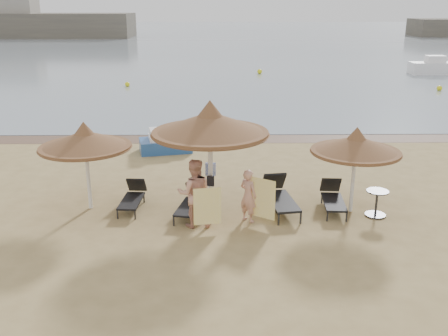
# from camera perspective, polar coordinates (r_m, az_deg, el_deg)

# --- Properties ---
(ground) EXTENTS (160.00, 160.00, 0.00)m
(ground) POSITION_cam_1_polar(r_m,az_deg,el_deg) (13.24, -0.06, -7.19)
(ground) COLOR tan
(ground) RESTS_ON ground
(sea) EXTENTS (200.00, 140.00, 0.03)m
(sea) POSITION_cam_1_polar(r_m,az_deg,el_deg) (92.12, -0.66, 14.82)
(sea) COLOR slate
(sea) RESTS_ON ground
(wet_sand_strip) EXTENTS (200.00, 1.60, 0.01)m
(wet_sand_strip) POSITION_cam_1_polar(r_m,az_deg,el_deg) (22.10, -0.35, 3.40)
(wet_sand_strip) COLOR brown
(wet_sand_strip) RESTS_ON ground
(far_shore) EXTENTS (150.00, 54.80, 12.00)m
(far_shore) POSITION_cam_1_polar(r_m,az_deg,el_deg) (93.22, -16.93, 15.89)
(far_shore) COLOR #645B4A
(far_shore) RESTS_ON ground
(palapa_left) EXTENTS (2.61, 2.61, 2.59)m
(palapa_left) POSITION_cam_1_polar(r_m,az_deg,el_deg) (14.51, -15.62, 3.10)
(palapa_left) COLOR white
(palapa_left) RESTS_ON ground
(palapa_center) EXTENTS (3.27, 3.27, 3.24)m
(palapa_center) POSITION_cam_1_polar(r_m,az_deg,el_deg) (13.61, -1.60, 5.05)
(palapa_center) COLOR white
(palapa_center) RESTS_ON ground
(palapa_right) EXTENTS (2.51, 2.51, 2.49)m
(palapa_right) POSITION_cam_1_polar(r_m,az_deg,el_deg) (14.25, 14.85, 2.58)
(palapa_right) COLOR white
(palapa_right) RESTS_ON ground
(lounger_far_left) EXTENTS (0.64, 1.67, 0.74)m
(lounger_far_left) POSITION_cam_1_polar(r_m,az_deg,el_deg) (14.85, -10.37, -3.19)
(lounger_far_left) COLOR #2B2B2E
(lounger_far_left) RESTS_ON ground
(lounger_near_left) EXTENTS (0.92, 1.80, 0.77)m
(lounger_near_left) POSITION_cam_1_polar(r_m,az_deg,el_deg) (14.19, -3.71, -3.88)
(lounger_near_left) COLOR #2B2B2E
(lounger_near_left) RESTS_ON ground
(lounger_near_right) EXTENTS (0.97, 2.13, 0.92)m
(lounger_near_right) POSITION_cam_1_polar(r_m,az_deg,el_deg) (14.54, 6.33, -3.13)
(lounger_near_right) COLOR #2B2B2E
(lounger_near_right) RESTS_ON ground
(lounger_far_right) EXTENTS (0.72, 1.78, 0.78)m
(lounger_far_right) POSITION_cam_1_polar(r_m,az_deg,el_deg) (14.84, 12.33, -3.27)
(lounger_far_right) COLOR #2B2B2E
(lounger_far_right) RESTS_ON ground
(side_table) EXTENTS (0.62, 0.62, 0.75)m
(side_table) POSITION_cam_1_polar(r_m,az_deg,el_deg) (14.64, 17.01, -3.95)
(side_table) COLOR #2B2B2E
(side_table) RESTS_ON ground
(person_left) EXTENTS (1.04, 0.72, 2.17)m
(person_left) POSITION_cam_1_polar(r_m,az_deg,el_deg) (13.14, -3.43, -2.28)
(person_left) COLOR tan
(person_left) RESTS_ON ground
(person_right) EXTENTS (0.93, 0.93, 1.73)m
(person_right) POSITION_cam_1_polar(r_m,az_deg,el_deg) (13.49, 2.80, -2.70)
(person_right) COLOR tan
(person_right) RESTS_ON ground
(towel_left) EXTENTS (0.72, 0.14, 1.02)m
(towel_left) POSITION_cam_1_polar(r_m,az_deg,el_deg) (12.95, -1.91, -4.41)
(towel_left) COLOR yellow
(towel_left) RESTS_ON ground
(towel_right) EXTENTS (0.67, 0.46, 1.11)m
(towel_right) POSITION_cam_1_polar(r_m,az_deg,el_deg) (13.32, 4.36, -3.47)
(towel_right) COLOR yellow
(towel_right) RESTS_ON ground
(bag_patterned) EXTENTS (0.30, 0.12, 0.37)m
(bag_patterned) POSITION_cam_1_polar(r_m,az_deg,el_deg) (14.16, -1.54, -0.13)
(bag_patterned) COLOR white
(bag_patterned) RESTS_ON ground
(bag_dark) EXTENTS (0.21, 0.10, 0.29)m
(bag_dark) POSITION_cam_1_polar(r_m,az_deg,el_deg) (13.92, -1.55, -1.50)
(bag_dark) COLOR black
(bag_dark) RESTS_ON ground
(pedal_boat) EXTENTS (2.23, 1.60, 0.94)m
(pedal_boat) POSITION_cam_1_polar(r_m,az_deg,el_deg) (20.21, -6.79, 2.85)
(pedal_boat) COLOR #254F90
(pedal_boat) RESTS_ON ground
(buoy_left) EXTENTS (0.35, 0.35, 0.35)m
(buoy_left) POSITION_cam_1_polar(r_m,az_deg,el_deg) (36.74, -10.99, 9.37)
(buoy_left) COLOR yellow
(buoy_left) RESTS_ON ground
(buoy_mid) EXTENTS (0.41, 0.41, 0.41)m
(buoy_mid) POSITION_cam_1_polar(r_m,az_deg,el_deg) (42.93, 4.09, 10.95)
(buoy_mid) COLOR yellow
(buoy_mid) RESTS_ON ground
(buoy_right) EXTENTS (0.36, 0.36, 0.36)m
(buoy_right) POSITION_cam_1_polar(r_m,az_deg,el_deg) (37.39, 23.40, 8.37)
(buoy_right) COLOR yellow
(buoy_right) RESTS_ON ground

